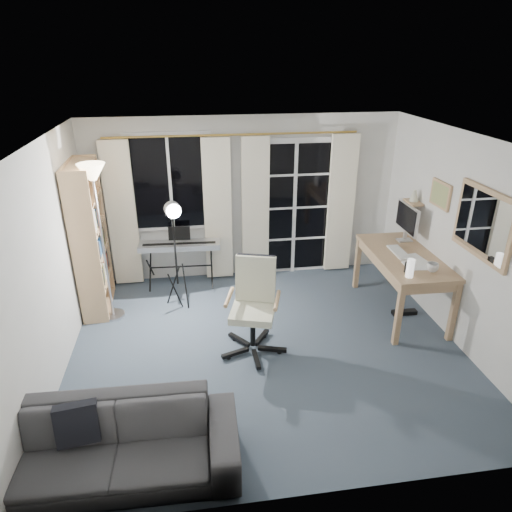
{
  "coord_description": "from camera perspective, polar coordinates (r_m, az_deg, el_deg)",
  "views": [
    {
      "loc": [
        -0.78,
        -4.41,
        3.2
      ],
      "look_at": [
        -0.07,
        0.35,
        1.02
      ],
      "focal_mm": 32.0,
      "sensor_mm": 36.0,
      "label": 1
    }
  ],
  "objects": [
    {
      "name": "sofa",
      "position": [
        4.07,
        -17.52,
        -20.65
      ],
      "size": [
        2.01,
        0.64,
        0.78
      ],
      "rotation": [
        0.0,
        0.0,
        -0.03
      ],
      "color": "#343437",
      "rests_on": "floor"
    },
    {
      "name": "wall_shelf",
      "position": [
        6.45,
        19.14,
        6.87
      ],
      "size": [
        0.16,
        0.3,
        0.18
      ],
      "color": "#A37A56",
      "rests_on": "floor"
    },
    {
      "name": "wall_mirror",
      "position": [
        5.31,
        26.55,
        3.62
      ],
      "size": [
        0.04,
        0.94,
        0.74
      ],
      "color": "#A37A56",
      "rests_on": "floor"
    },
    {
      "name": "floor",
      "position": [
        5.51,
        1.28,
        -11.3
      ],
      "size": [
        4.5,
        4.0,
        0.02
      ],
      "primitive_type": "cube",
      "color": "#3B4756",
      "rests_on": "ground"
    },
    {
      "name": "french_door",
      "position": [
        6.91,
        4.76,
        5.92
      ],
      "size": [
        1.32,
        0.09,
        2.11
      ],
      "color": "white",
      "rests_on": "floor"
    },
    {
      "name": "desk",
      "position": [
        6.14,
        18.01,
        -0.72
      ],
      "size": [
        0.8,
        1.55,
        0.82
      ],
      "rotation": [
        0.0,
        0.0,
        -0.02
      ],
      "color": "#9E7651",
      "rests_on": "floor"
    },
    {
      "name": "keyboard_piano",
      "position": [
        6.63,
        -9.52,
        1.2
      ],
      "size": [
        1.17,
        0.6,
        0.84
      ],
      "rotation": [
        0.0,
        0.0,
        -0.05
      ],
      "color": "black",
      "rests_on": "floor"
    },
    {
      "name": "curtains",
      "position": [
        6.66,
        -2.54,
        5.89
      ],
      "size": [
        3.6,
        0.07,
        2.13
      ],
      "color": "gold",
      "rests_on": "floor"
    },
    {
      "name": "office_chair",
      "position": [
        5.19,
        -0.21,
        -5.13
      ],
      "size": [
        0.76,
        0.76,
        1.1
      ],
      "rotation": [
        0.0,
        0.0,
        -0.29
      ],
      "color": "black",
      "rests_on": "floor"
    },
    {
      "name": "framed_print",
      "position": [
        6.02,
        22.06,
        7.14
      ],
      "size": [
        0.03,
        0.42,
        0.32
      ],
      "color": "#A37A56",
      "rests_on": "floor"
    },
    {
      "name": "studio_light",
      "position": [
        5.82,
        -10.26,
        4.12
      ],
      "size": [
        0.32,
        0.32,
        1.53
      ],
      "rotation": [
        0.0,
        0.0,
        0.22
      ],
      "color": "black",
      "rests_on": "floor"
    },
    {
      "name": "window",
      "position": [
        6.61,
        -10.68,
        9.02
      ],
      "size": [
        1.2,
        0.08,
        1.4
      ],
      "color": "white",
      "rests_on": "floor"
    },
    {
      "name": "desk_clutter",
      "position": [
        5.95,
        18.26,
        -2.4
      ],
      "size": [
        0.49,
        0.93,
        1.04
      ],
      "rotation": [
        0.0,
        0.0,
        -0.02
      ],
      "color": "white",
      "rests_on": "desk"
    },
    {
      "name": "monitor",
      "position": [
        6.45,
        18.37,
        4.39
      ],
      "size": [
        0.2,
        0.59,
        0.52
      ],
      "rotation": [
        0.0,
        0.0,
        -0.02
      ],
      "color": "silver",
      "rests_on": "desk"
    },
    {
      "name": "torchiere_lamp",
      "position": [
        5.7,
        -19.42,
        6.97
      ],
      "size": [
        0.43,
        0.43,
        2.02
      ],
      "rotation": [
        0.0,
        0.0,
        -0.43
      ],
      "color": "#B2B2B7",
      "rests_on": "floor"
    },
    {
      "name": "mug",
      "position": [
        5.73,
        21.23,
        -1.21
      ],
      "size": [
        0.14,
        0.11,
        0.13
      ],
      "primitive_type": "imported",
      "rotation": [
        0.0,
        0.0,
        -0.02
      ],
      "color": "silver",
      "rests_on": "desk"
    },
    {
      "name": "bookshelf",
      "position": [
        6.24,
        -20.31,
        1.5
      ],
      "size": [
        0.36,
        0.93,
        1.98
      ],
      "rotation": [
        0.0,
        0.0,
        0.05
      ],
      "color": "#A37A56",
      "rests_on": "floor"
    }
  ]
}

